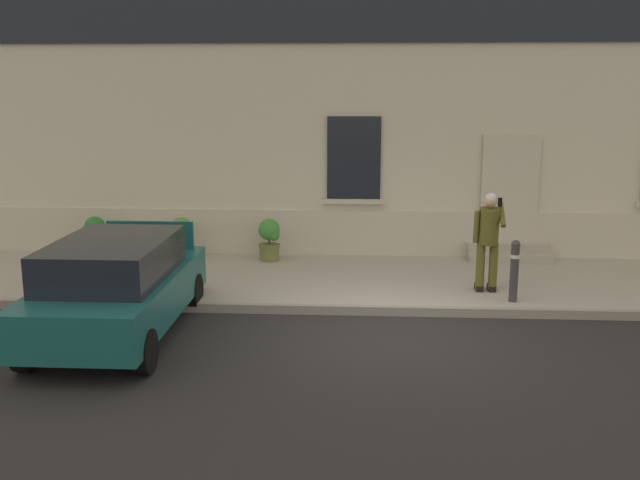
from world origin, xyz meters
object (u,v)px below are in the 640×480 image
(bollard_near_person, at_px, (514,269))
(planter_cream, at_px, (183,236))
(person_on_phone, at_px, (488,236))
(planter_terracotta, at_px, (96,236))
(hatchback_car_teal, at_px, (117,285))
(planter_olive, at_px, (270,239))

(bollard_near_person, bearing_deg, planter_cream, 156.29)
(person_on_phone, height_order, planter_terracotta, person_on_phone)
(bollard_near_person, distance_m, planter_cream, 6.80)
(planter_terracotta, bearing_deg, person_on_phone, -15.58)
(hatchback_car_teal, height_order, person_on_phone, person_on_phone)
(hatchback_car_teal, xyz_separation_m, planter_terracotta, (-1.94, 4.37, -0.18))
(bollard_near_person, height_order, planter_cream, bollard_near_person)
(person_on_phone, height_order, planter_cream, person_on_phone)
(bollard_near_person, distance_m, planter_olive, 5.13)
(planter_cream, bearing_deg, planter_terracotta, -178.86)
(hatchback_car_teal, distance_m, planter_cream, 4.41)
(bollard_near_person, distance_m, planter_terracotta, 8.49)
(person_on_phone, bearing_deg, planter_olive, 144.39)
(hatchback_car_teal, height_order, bollard_near_person, hatchback_car_teal)
(planter_terracotta, distance_m, planter_cream, 1.83)
(hatchback_car_teal, distance_m, person_on_phone, 6.18)
(planter_olive, bearing_deg, planter_terracotta, 178.91)
(person_on_phone, bearing_deg, hatchback_car_teal, -167.36)
(person_on_phone, relative_size, planter_olive, 2.03)
(planter_olive, bearing_deg, planter_cream, 176.69)
(person_on_phone, distance_m, planter_olive, 4.58)
(person_on_phone, distance_m, planter_cream, 6.29)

